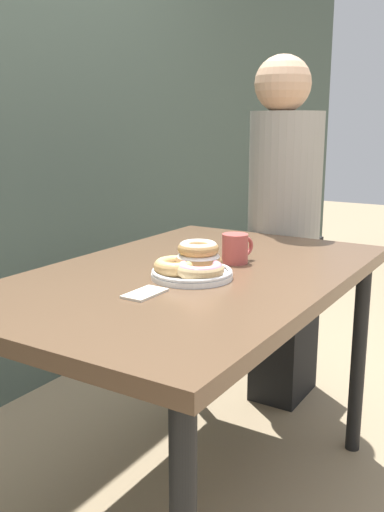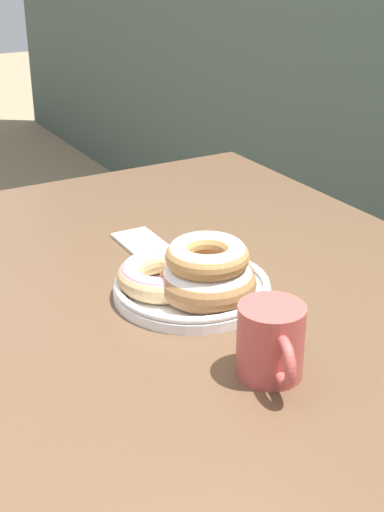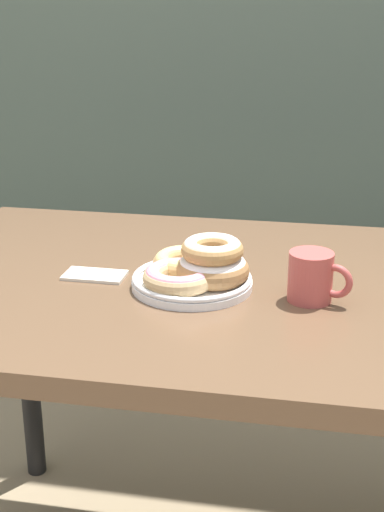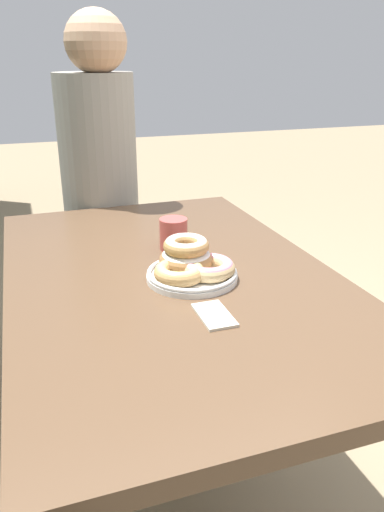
# 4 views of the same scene
# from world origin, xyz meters

# --- Properties ---
(ground_plane) EXTENTS (14.00, 14.00, 0.00)m
(ground_plane) POSITION_xyz_m (0.00, 0.00, 0.00)
(ground_plane) COLOR #937F60
(dining_table) EXTENTS (1.24, 0.78, 0.73)m
(dining_table) POSITION_xyz_m (0.00, 0.11, 0.66)
(dining_table) COLOR brown
(dining_table) RESTS_ON ground_plane
(donut_plate) EXTENTS (0.22, 0.23, 0.09)m
(donut_plate) POSITION_xyz_m (-0.05, 0.08, 0.77)
(donut_plate) COLOR white
(donut_plate) RESTS_ON dining_table
(coffee_mug) EXTENTS (0.11, 0.08, 0.09)m
(coffee_mug) POSITION_xyz_m (0.16, 0.06, 0.78)
(coffee_mug) COLOR #B74C47
(coffee_mug) RESTS_ON dining_table
(person_figure) EXTENTS (0.39, 0.28, 1.38)m
(person_figure) POSITION_xyz_m (0.78, 0.16, 0.70)
(person_figure) COLOR black
(person_figure) RESTS_ON ground_plane
(napkin) EXTENTS (0.11, 0.06, 0.01)m
(napkin) POSITION_xyz_m (-0.25, 0.09, 0.74)
(napkin) COLOR beige
(napkin) RESTS_ON dining_table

